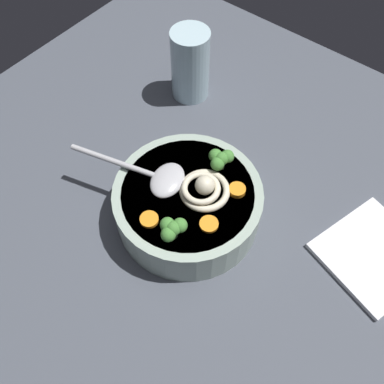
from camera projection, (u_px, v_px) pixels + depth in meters
table_slab at (188, 223)px, 65.09cm from camera, size 93.35×93.35×4.12cm
soup_bowl at (192, 204)px, 60.56cm from camera, size 20.70×20.70×6.47cm
noodle_pile at (204, 189)px, 57.10cm from camera, size 7.55×7.41×3.04cm
soup_spoon at (158, 177)px, 58.33cm from camera, size 7.93×17.48×1.60cm
broccoli_floret_beside_chili at (172, 228)px, 52.80cm from camera, size 3.74×3.22×2.96cm
broccoli_floret_beside_noodles at (221, 159)px, 58.69cm from camera, size 3.73×3.21×2.95cm
carrot_slice_extra_a at (209, 224)px, 55.00cm from camera, size 2.49×2.49×0.43cm
carrot_slice_extra_b at (149, 219)px, 55.32cm from camera, size 2.46×2.46×0.51cm
carrot_slice_far at (237, 190)px, 57.65cm from camera, size 2.32×2.32×0.78cm
drinking_glass at (190, 65)px, 72.17cm from camera, size 6.59×6.59×12.57cm
folded_napkin at (374, 255)px, 59.50cm from camera, size 16.75×16.40×0.80cm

